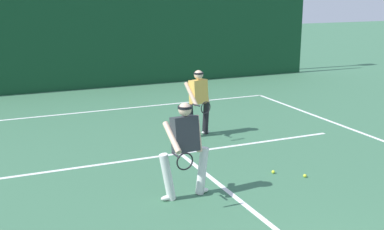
{
  "coord_description": "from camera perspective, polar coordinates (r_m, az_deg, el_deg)",
  "views": [
    {
      "loc": [
        -3.84,
        -3.07,
        3.52
      ],
      "look_at": [
        0.05,
        5.88,
        1.0
      ],
      "focal_mm": 45.88,
      "sensor_mm": 36.0,
      "label": 1
    }
  ],
  "objects": [
    {
      "name": "player_far",
      "position": [
        11.89,
        0.77,
        1.74
      ],
      "size": [
        0.74,
        0.89,
        1.64
      ],
      "rotation": [
        0.0,
        0.0,
        3.43
      ],
      "color": "black",
      "rests_on": "ground_plane"
    },
    {
      "name": "tennis_ball",
      "position": [
        9.81,
        9.42,
        -6.54
      ],
      "size": [
        0.07,
        0.07,
        0.07
      ],
      "primitive_type": "sphere",
      "color": "#D1E033",
      "rests_on": "ground_plane"
    },
    {
      "name": "back_fence_windscreen",
      "position": [
        18.08,
        -11.2,
        8.48
      ],
      "size": [
        17.72,
        0.12,
        3.44
      ],
      "primitive_type": "cube",
      "color": "#144226",
      "rests_on": "ground_plane"
    },
    {
      "name": "player_near",
      "position": [
        8.33,
        -0.82,
        -3.63
      ],
      "size": [
        0.95,
        0.91,
        1.69
      ],
      "rotation": [
        0.0,
        0.0,
        3.2
      ],
      "color": "silver",
      "rests_on": "ground_plane"
    },
    {
      "name": "court_line_service",
      "position": [
        10.83,
        -1.38,
        -4.48
      ],
      "size": [
        7.81,
        0.1,
        0.01
      ],
      "primitive_type": "cube",
      "color": "white",
      "rests_on": "ground_plane"
    },
    {
      "name": "court_line_centre",
      "position": [
        8.15,
        7.35,
        -11.21
      ],
      "size": [
        0.1,
        6.4,
        0.01
      ],
      "primitive_type": "cube",
      "color": "white",
      "rests_on": "ground_plane"
    },
    {
      "name": "tennis_ball_extra",
      "position": [
        9.74,
        12.99,
        -6.89
      ],
      "size": [
        0.07,
        0.07,
        0.07
      ],
      "primitive_type": "sphere",
      "color": "#D1E033",
      "rests_on": "ground_plane"
    },
    {
      "name": "court_line_baseline_far",
      "position": [
        14.99,
        -7.96,
        0.76
      ],
      "size": [
        9.58,
        0.1,
        0.01
      ],
      "primitive_type": "cube",
      "color": "white",
      "rests_on": "ground_plane"
    }
  ]
}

